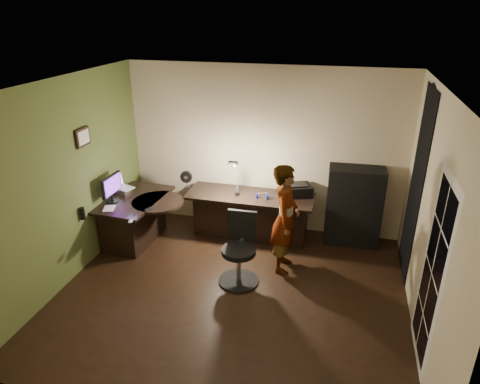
% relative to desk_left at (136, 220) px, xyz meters
% --- Properties ---
extents(floor, '(4.50, 4.00, 0.01)m').
position_rel_desk_left_xyz_m(floor, '(1.83, -0.97, -0.38)').
color(floor, black).
rests_on(floor, ground).
extents(ceiling, '(4.50, 4.00, 0.01)m').
position_rel_desk_left_xyz_m(ceiling, '(1.83, -0.97, 2.33)').
color(ceiling, silver).
rests_on(ceiling, floor).
extents(wall_back, '(4.50, 0.01, 2.70)m').
position_rel_desk_left_xyz_m(wall_back, '(1.83, 1.04, 0.98)').
color(wall_back, beige).
rests_on(wall_back, floor).
extents(wall_front, '(4.50, 0.01, 2.70)m').
position_rel_desk_left_xyz_m(wall_front, '(1.83, -2.97, 0.98)').
color(wall_front, beige).
rests_on(wall_front, floor).
extents(wall_left, '(0.01, 4.00, 2.70)m').
position_rel_desk_left_xyz_m(wall_left, '(-0.42, -0.97, 0.98)').
color(wall_left, beige).
rests_on(wall_left, floor).
extents(wall_right, '(0.01, 4.00, 2.70)m').
position_rel_desk_left_xyz_m(wall_right, '(4.08, -0.97, 0.98)').
color(wall_right, beige).
rests_on(wall_right, floor).
extents(green_wall_overlay, '(0.00, 4.00, 2.70)m').
position_rel_desk_left_xyz_m(green_wall_overlay, '(-0.41, -0.97, 0.98)').
color(green_wall_overlay, '#4C5C2A').
rests_on(green_wall_overlay, floor).
extents(arched_doorway, '(0.01, 0.90, 2.60)m').
position_rel_desk_left_xyz_m(arched_doorway, '(4.07, 0.18, 0.93)').
color(arched_doorway, black).
rests_on(arched_doorway, floor).
extents(french_door, '(0.02, 0.92, 2.10)m').
position_rel_desk_left_xyz_m(french_door, '(4.07, -1.52, 0.68)').
color(french_door, white).
rests_on(french_door, floor).
extents(framed_picture, '(0.04, 0.30, 0.25)m').
position_rel_desk_left_xyz_m(framed_picture, '(-0.39, -0.52, 1.48)').
color(framed_picture, black).
rests_on(framed_picture, wall_left).
extents(desk_left, '(0.86, 1.33, 0.75)m').
position_rel_desk_left_xyz_m(desk_left, '(0.00, 0.00, 0.00)').
color(desk_left, black).
rests_on(desk_left, floor).
extents(desk_right, '(2.00, 0.70, 0.75)m').
position_rel_desk_left_xyz_m(desk_right, '(1.72, 0.56, 0.00)').
color(desk_right, black).
rests_on(desk_right, floor).
extents(cabinet, '(0.86, 0.46, 1.26)m').
position_rel_desk_left_xyz_m(cabinet, '(3.33, 0.81, 0.25)').
color(cabinet, black).
rests_on(cabinet, floor).
extents(laptop_stand, '(0.24, 0.20, 0.09)m').
position_rel_desk_left_xyz_m(laptop_stand, '(-0.28, 0.15, 0.42)').
color(laptop_stand, silver).
rests_on(laptop_stand, desk_left).
extents(laptop, '(0.38, 0.37, 0.21)m').
position_rel_desk_left_xyz_m(laptop, '(-0.24, 0.15, 0.56)').
color(laptop, silver).
rests_on(laptop, laptop_stand).
extents(monitor, '(0.11, 0.48, 0.31)m').
position_rel_desk_left_xyz_m(monitor, '(-0.26, -0.19, 0.53)').
color(monitor, black).
rests_on(monitor, desk_left).
extents(mouse, '(0.08, 0.11, 0.04)m').
position_rel_desk_left_xyz_m(mouse, '(0.33, -0.74, 0.39)').
color(mouse, silver).
rests_on(mouse, desk_left).
extents(phone, '(0.11, 0.15, 0.01)m').
position_rel_desk_left_xyz_m(phone, '(0.39, -0.30, 0.38)').
color(phone, black).
rests_on(phone, desk_left).
extents(pen, '(0.05, 0.13, 0.01)m').
position_rel_desk_left_xyz_m(pen, '(0.28, -0.53, 0.38)').
color(pen, black).
rests_on(pen, desk_left).
extents(speaker, '(0.08, 0.08, 0.18)m').
position_rel_desk_left_xyz_m(speaker, '(-0.36, -0.81, 0.46)').
color(speaker, black).
rests_on(speaker, desk_left).
extents(notepad, '(0.22, 0.26, 0.01)m').
position_rel_desk_left_xyz_m(notepad, '(-0.19, -0.42, 0.38)').
color(notepad, silver).
rests_on(notepad, desk_left).
extents(desk_fan, '(0.21, 0.13, 0.30)m').
position_rel_desk_left_xyz_m(desk_fan, '(0.66, 0.58, 0.53)').
color(desk_fan, black).
rests_on(desk_fan, desk_right).
extents(headphones, '(0.23, 0.16, 0.10)m').
position_rel_desk_left_xyz_m(headphones, '(1.93, 0.48, 0.43)').
color(headphones, '#090F81').
rests_on(headphones, desk_right).
extents(printer, '(0.51, 0.46, 0.19)m').
position_rel_desk_left_xyz_m(printer, '(2.45, 0.75, 0.47)').
color(printer, black).
rests_on(printer, desk_right).
extents(desk_lamp, '(0.23, 0.34, 0.68)m').
position_rel_desk_left_xyz_m(desk_lamp, '(1.53, 0.50, 0.72)').
color(desk_lamp, black).
rests_on(desk_lamp, desk_right).
extents(office_chair, '(0.56, 0.56, 0.99)m').
position_rel_desk_left_xyz_m(office_chair, '(1.86, -0.70, 0.12)').
color(office_chair, black).
rests_on(office_chair, floor).
extents(person, '(0.38, 0.57, 1.58)m').
position_rel_desk_left_xyz_m(person, '(2.40, -0.20, 0.42)').
color(person, '#D8A88C').
rests_on(person, floor).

